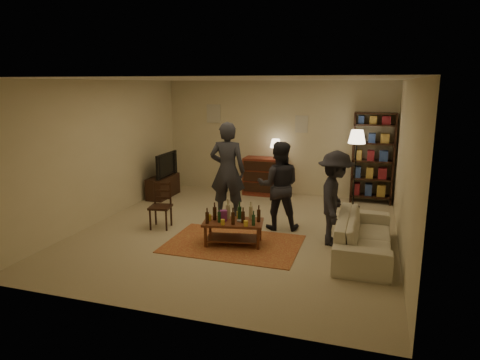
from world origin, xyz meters
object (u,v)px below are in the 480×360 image
at_px(tv_stand, 163,181).
at_px(person_left, 228,171).
at_px(coffee_table, 233,223).
at_px(person_right, 279,186).
at_px(sofa, 364,235).
at_px(bookshelf, 373,157).
at_px(dining_chair, 161,204).
at_px(person_by_sofa, 335,198).
at_px(dresser, 265,175).
at_px(floor_lamp, 357,142).

distance_m(tv_stand, person_left, 2.34).
height_order(coffee_table, person_right, person_right).
bearing_deg(tv_stand, person_left, -28.54).
relative_size(sofa, person_left, 1.08).
relative_size(coffee_table, person_left, 0.55).
height_order(person_left, person_right, person_left).
height_order(bookshelf, person_right, bookshelf).
xyz_separation_m(tv_stand, bookshelf, (4.69, 0.98, 0.65)).
bearing_deg(sofa, person_right, 62.77).
relative_size(dining_chair, person_right, 0.53).
bearing_deg(person_by_sofa, dresser, 32.97).
bearing_deg(dresser, person_by_sofa, -56.08).
relative_size(coffee_table, person_right, 0.66).
distance_m(floor_lamp, person_right, 2.29).
height_order(person_right, person_by_sofa, person_right).
xyz_separation_m(dresser, person_left, (-0.26, -2.00, 0.48)).
bearing_deg(person_left, coffee_table, 106.41).
bearing_deg(floor_lamp, dining_chair, -144.40).
xyz_separation_m(dining_chair, dresser, (1.25, 2.90, 0.03)).
xyz_separation_m(bookshelf, sofa, (-0.05, -3.18, -0.73)).
xyz_separation_m(dining_chair, person_right, (2.09, 0.59, 0.36)).
height_order(person_left, person_by_sofa, person_left).
bearing_deg(person_left, person_by_sofa, 153.06).
xyz_separation_m(tv_stand, dresser, (2.25, 0.91, 0.09)).
xyz_separation_m(dresser, floor_lamp, (2.09, -0.51, 0.95)).
relative_size(coffee_table, bookshelf, 0.53).
bearing_deg(tv_stand, sofa, -25.34).
bearing_deg(tv_stand, person_right, -24.37).
xyz_separation_m(coffee_table, person_left, (-0.56, 1.34, 0.59)).
bearing_deg(floor_lamp, coffee_table, -122.35).
xyz_separation_m(coffee_table, dresser, (-0.30, 3.34, 0.11)).
bearing_deg(person_left, dining_chair, 36.06).
bearing_deg(dresser, coffee_table, -84.86).
xyz_separation_m(bookshelf, person_left, (-2.69, -2.07, -0.07)).
relative_size(tv_stand, person_left, 0.55).
distance_m(dresser, sofa, 3.93).
xyz_separation_m(coffee_table, sofa, (2.09, 0.23, -0.07)).
bearing_deg(dining_chair, bookshelf, 29.13).
distance_m(dining_chair, person_right, 2.20).
bearing_deg(dresser, floor_lamp, -13.58).
xyz_separation_m(dining_chair, sofa, (3.64, -0.21, -0.15)).
bearing_deg(sofa, coffee_table, 96.15).
bearing_deg(bookshelf, sofa, -90.82).
distance_m(dining_chair, dresser, 3.16).
height_order(dining_chair, bookshelf, bookshelf).
height_order(bookshelf, sofa, bookshelf).
relative_size(dining_chair, bookshelf, 0.43).
relative_size(floor_lamp, person_left, 0.88).
distance_m(dining_chair, person_by_sofa, 3.16).
relative_size(person_left, person_right, 1.18).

